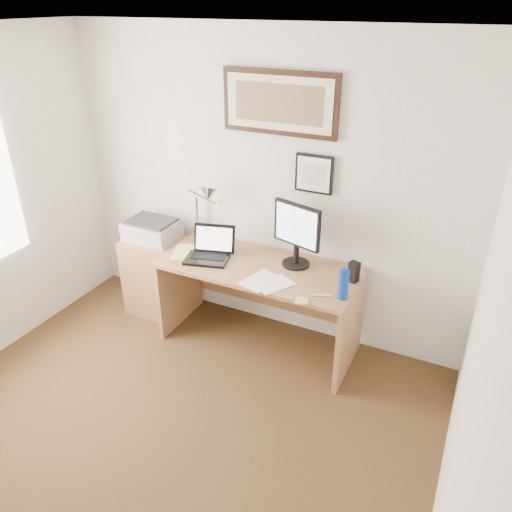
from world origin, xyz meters
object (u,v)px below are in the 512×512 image
Objects in this scene: water_bottle at (343,285)px; printer at (152,229)px; side_cabinet at (156,276)px; book at (174,252)px; laptop at (210,252)px; lcd_monitor at (297,232)px; desk at (263,286)px.

water_bottle reaches higher than printer.
book is at bearing -25.99° from side_cabinet.
laptop is at bearing 11.95° from book.
lcd_monitor is (1.33, 0.09, 0.68)m from side_cabinet.
laptop is 0.74m from lcd_monitor.
water_bottle is 1.47m from book.
laptop reaches higher than printer.
laptop is at bearing 174.35° from water_bottle.
laptop reaches higher than desk.
book is 0.58× the size of lcd_monitor.
side_cabinet is at bearing -176.25° from lcd_monitor.
desk is 3.64× the size of printer.
lcd_monitor is 1.36m from printer.
book is 0.68× the size of printer.
side_cabinet is 3.36× the size of water_bottle.
book is at bearing -28.46° from printer.
water_bottle is 0.60m from lcd_monitor.
water_bottle is 0.14× the size of desk.
lcd_monitor is (0.98, 0.25, 0.28)m from book.
book is at bearing 178.08° from water_bottle.
book is 0.76× the size of laptop.
book reaches higher than side_cabinet.
printer reaches higher than side_cabinet.
side_cabinet is 1.08m from desk.
side_cabinet is at bearing -178.11° from desk.
desk is at bearing 0.37° from printer.
lcd_monitor reaches higher than printer.
water_bottle is 0.85m from desk.
laptop is at bearing -11.03° from printer.
side_cabinet is 1.86× the size of laptop.
printer is (-0.36, 0.20, 0.06)m from book.
lcd_monitor is at bearing 3.75° from side_cabinet.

